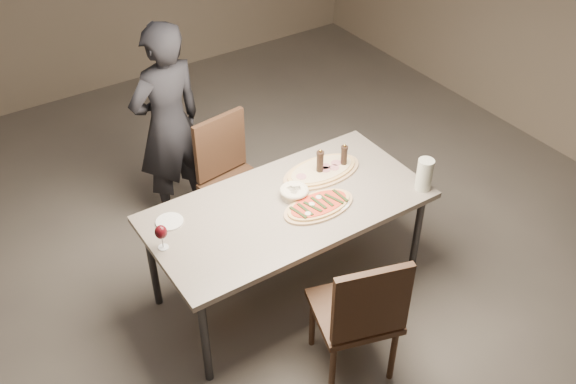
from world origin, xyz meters
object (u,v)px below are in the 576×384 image
ham_pizza (322,171)px  chair_far (231,173)px  dining_table (288,211)px  chair_near (361,312)px  bread_basket (294,192)px  pepper_mill_left (320,163)px  diner (168,125)px  carafe (424,174)px  zucchini_pizza (319,206)px

ham_pizza → chair_far: (-0.38, 0.59, -0.23)m
dining_table → chair_near: size_ratio=1.84×
bread_basket → pepper_mill_left: 0.30m
dining_table → bread_basket: bread_basket is taller
chair_near → diner: (-0.21, 2.02, 0.26)m
ham_pizza → diner: diner is taller
chair_far → chair_near: bearing=80.0°
bread_basket → chair_near: size_ratio=0.19×
dining_table → carafe: 0.91m
chair_far → diner: diner is taller
carafe → diner: bearing=125.3°
dining_table → bread_basket: bearing=29.6°
chair_far → dining_table: bearing=81.9°
chair_near → chair_far: (0.05, 1.58, -0.01)m
bread_basket → pepper_mill_left: pepper_mill_left is taller
bread_basket → carafe: carafe is taller
zucchini_pizza → carafe: size_ratio=2.24×
zucchini_pizza → chair_near: (-0.19, -0.69, -0.22)m
dining_table → pepper_mill_left: 0.41m
ham_pizza → diner: 1.22m
zucchini_pizza → ham_pizza: size_ratio=0.85×
bread_basket → diner: bearing=106.3°
zucchini_pizza → ham_pizza: zucchini_pizza is taller
dining_table → ham_pizza: ham_pizza is taller
pepper_mill_left → carafe: size_ratio=0.93×
pepper_mill_left → diner: size_ratio=0.13×
pepper_mill_left → chair_far: chair_far is taller
chair_near → chair_far: 1.58m
chair_near → dining_table: bearing=103.7°
pepper_mill_left → diner: 1.22m
pepper_mill_left → carafe: carafe is taller
zucchini_pizza → pepper_mill_left: pepper_mill_left is taller
pepper_mill_left → bread_basket: bearing=-159.2°
zucchini_pizza → carafe: (0.69, -0.21, 0.09)m
carafe → chair_far: 1.41m
pepper_mill_left → chair_far: bearing=120.4°
dining_table → chair_near: (-0.05, -0.82, -0.14)m
carafe → diner: size_ratio=0.14×
pepper_mill_left → diner: diner is taller
bread_basket → pepper_mill_left: (0.28, 0.11, 0.06)m
carafe → chair_near: chair_near is taller
ham_pizza → bread_basket: (-0.30, -0.12, 0.02)m
dining_table → ham_pizza: size_ratio=3.10×
zucchini_pizza → pepper_mill_left: size_ratio=2.42×
bread_basket → chair_near: chair_near is taller
zucchini_pizza → carafe: 0.72m
ham_pizza → pepper_mill_left: (-0.03, -0.01, 0.08)m
dining_table → zucchini_pizza: (0.14, -0.13, 0.07)m
zucchini_pizza → chair_near: bearing=-129.0°
bread_basket → ham_pizza: bearing=21.1°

